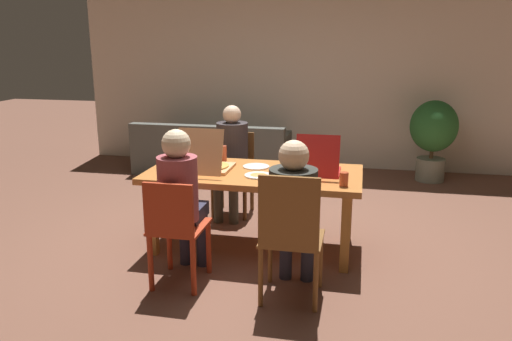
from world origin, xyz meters
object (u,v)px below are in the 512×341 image
pizza_box_1 (319,168)px  chair_1 (290,232)px  person_2 (181,193)px  person_0 (231,152)px  person_1 (294,204)px  drinking_glass_1 (223,153)px  pizza_box_0 (208,165)px  drinking_glass_0 (344,179)px  dining_table (254,180)px  potted_plant (433,132)px  plate_0 (258,175)px  chair_2 (176,229)px  couch (212,154)px  plate_1 (256,167)px  chair_0 (234,170)px

pizza_box_1 → chair_1: bearing=-96.1°
person_2 → person_0: bearing=90.0°
person_1 → drinking_glass_1: size_ratio=7.93×
chair_1 → pizza_box_0: size_ratio=1.85×
person_1 → drinking_glass_0: 0.60m
dining_table → potted_plant: (1.86, 2.70, 0.02)m
person_2 → pizza_box_0: (0.01, 0.67, 0.06)m
plate_0 → chair_1: bearing=-63.7°
drinking_glass_1 → chair_2: bearing=-92.2°
chair_1 → person_0: bearing=117.0°
dining_table → chair_2: size_ratio=2.20×
drinking_glass_0 → couch: bearing=125.0°
chair_1 → plate_0: (-0.40, 0.80, 0.18)m
pizza_box_1 → drinking_glass_1: size_ratio=3.02×
drinking_glass_0 → potted_plant: (1.05, 3.00, -0.12)m
pizza_box_0 → plate_1: 0.45m
plate_1 → dining_table: bearing=-86.3°
person_0 → chair_0: bearing=90.0°
couch → potted_plant: size_ratio=2.00×
dining_table → plate_0: 0.18m
plate_0 → drinking_glass_0: 0.75m
dining_table → chair_0: chair_0 is taller
chair_2 → drinking_glass_1: (0.05, 1.20, 0.32)m
person_0 → plate_0: (0.49, -0.94, 0.03)m
person_0 → drinking_glass_0: (1.22, -1.10, 0.07)m
chair_1 → couch: size_ratio=0.45×
chair_2 → person_2: person_2 is taller
pizza_box_0 → pizza_box_1: bearing=5.1°
pizza_box_1 → plate_0: bearing=-160.4°
chair_0 → person_1: size_ratio=0.74×
plate_1 → drinking_glass_1: 0.41m
chair_0 → potted_plant: potted_plant is taller
chair_1 → drinking_glass_1: chair_1 is taller
person_0 → person_2: 1.52m
person_2 → couch: 3.33m
person_0 → chair_2: person_0 is taller
plate_0 → drinking_glass_1: drinking_glass_1 is taller
person_0 → chair_1: size_ratio=1.22×
chair_1 → drinking_glass_0: size_ratio=8.57×
dining_table → person_1: 0.92m
pizza_box_0 → plate_0: 0.49m
pizza_box_1 → chair_0: bearing=138.0°
chair_2 → drinking_glass_1: bearing=87.8°
pizza_box_0 → couch: pizza_box_0 is taller
dining_table → potted_plant: size_ratio=1.75×
plate_0 → dining_table: bearing=116.7°
pizza_box_1 → person_0: bearing=142.5°
chair_0 → person_1: bearing=-62.8°
chair_0 → potted_plant: 2.89m
person_2 → drinking_glass_0: person_2 is taller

